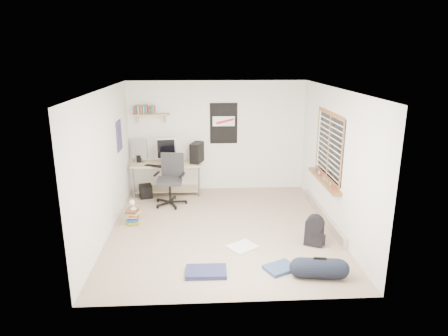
{
  "coord_description": "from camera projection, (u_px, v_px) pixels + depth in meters",
  "views": [
    {
      "loc": [
        -0.33,
        -6.68,
        3.07
      ],
      "look_at": [
        0.04,
        0.1,
        1.12
      ],
      "focal_mm": 32.0,
      "sensor_mm": 36.0,
      "label": 1
    }
  ],
  "objects": [
    {
      "name": "back_wall",
      "position": [
        217.0,
        136.0,
        9.09
      ],
      "size": [
        4.0,
        0.01,
        2.5
      ],
      "primitive_type": "cube",
      "color": "silver",
      "rests_on": "ground"
    },
    {
      "name": "desk_lamp",
      "position": [
        133.0,
        205.0,
        7.35
      ],
      "size": [
        0.13,
        0.19,
        0.18
      ],
      "primitive_type": "cube",
      "rotation": [
        0.0,
        0.0,
        -0.16
      ],
      "color": "silver",
      "rests_on": "book_stack"
    },
    {
      "name": "keyboard",
      "position": [
        154.0,
        166.0,
        8.65
      ],
      "size": [
        0.45,
        0.29,
        0.02
      ],
      "primitive_type": "cube",
      "rotation": [
        0.0,
        0.0,
        -0.37
      ],
      "color": "black",
      "rests_on": "desk"
    },
    {
      "name": "jeans_b",
      "position": [
        280.0,
        268.0,
        5.88
      ],
      "size": [
        0.54,
        0.49,
        0.05
      ],
      "primitive_type": "cube",
      "rotation": [
        0.0,
        0.0,
        0.45
      ],
      "color": "navy",
      "rests_on": "floor"
    },
    {
      "name": "book_stack",
      "position": [
        133.0,
        216.0,
        7.43
      ],
      "size": [
        0.54,
        0.48,
        0.31
      ],
      "primitive_type": "cube",
      "rotation": [
        0.0,
        0.0,
        0.29
      ],
      "color": "brown",
      "rests_on": "floor"
    },
    {
      "name": "office_chair",
      "position": [
        170.0,
        182.0,
        8.3
      ],
      "size": [
        0.85,
        0.85,
        1.08
      ],
      "primitive_type": "cube",
      "rotation": [
        0.0,
        0.0,
        -0.23
      ],
      "color": "#272629",
      "rests_on": "floor"
    },
    {
      "name": "duffel_bag",
      "position": [
        319.0,
        268.0,
        5.65
      ],
      "size": [
        0.32,
        0.32,
        0.57
      ],
      "primitive_type": "cylinder",
      "rotation": [
        0.0,
        0.0,
        -0.13
      ],
      "color": "black",
      "rests_on": "floor"
    },
    {
      "name": "left_wall",
      "position": [
        105.0,
        164.0,
        6.82
      ],
      "size": [
        0.01,
        4.5,
        2.5
      ],
      "primitive_type": "cube",
      "color": "silver",
      "rests_on": "ground"
    },
    {
      "name": "speaker_right",
      "position": [
        171.0,
        162.0,
        8.65
      ],
      "size": [
        0.11,
        0.11,
        0.2
      ],
      "primitive_type": "cube",
      "rotation": [
        0.0,
        0.0,
        -0.09
      ],
      "color": "black",
      "rests_on": "desk"
    },
    {
      "name": "tshirt",
      "position": [
        242.0,
        247.0,
        6.53
      ],
      "size": [
        0.55,
        0.53,
        0.04
      ],
      "primitive_type": "cube",
      "rotation": [
        0.0,
        0.0,
        0.59
      ],
      "color": "silver",
      "rests_on": "floor"
    },
    {
      "name": "right_wall",
      "position": [
        335.0,
        161.0,
        7.03
      ],
      "size": [
        0.01,
        4.5,
        2.5
      ],
      "primitive_type": "cube",
      "color": "silver",
      "rests_on": "ground"
    },
    {
      "name": "desk",
      "position": [
        168.0,
        177.0,
        9.03
      ],
      "size": [
        1.66,
        1.01,
        0.71
      ],
      "primitive_type": "cube",
      "rotation": [
        0.0,
        0.0,
        -0.22
      ],
      "color": "#CCB28E",
      "rests_on": "floor"
    },
    {
      "name": "wall_shelf",
      "position": [
        151.0,
        114.0,
        8.76
      ],
      "size": [
        0.8,
        0.22,
        0.24
      ],
      "primitive_type": "cube",
      "color": "tan",
      "rests_on": "back_wall"
    },
    {
      "name": "speaker_left",
      "position": [
        139.0,
        159.0,
        8.88
      ],
      "size": [
        0.1,
        0.1,
        0.19
      ],
      "primitive_type": "cube",
      "rotation": [
        0.0,
        0.0,
        -0.1
      ],
      "color": "black",
      "rests_on": "desk"
    },
    {
      "name": "poster_left_wall",
      "position": [
        119.0,
        136.0,
        7.9
      ],
      "size": [
        0.02,
        0.42,
        0.6
      ],
      "primitive_type": "cube",
      "color": "navy",
      "rests_on": "left_wall"
    },
    {
      "name": "monitor_right",
      "position": [
        167.0,
        154.0,
        8.75
      ],
      "size": [
        0.43,
        0.16,
        0.46
      ],
      "primitive_type": "cube",
      "rotation": [
        0.0,
        0.0,
        0.13
      ],
      "color": "#B7B7BD",
      "rests_on": "desk"
    },
    {
      "name": "jeans_a",
      "position": [
        206.0,
        272.0,
        5.77
      ],
      "size": [
        0.59,
        0.38,
        0.06
      ],
      "primitive_type": "cube",
      "rotation": [
        0.0,
        0.0,
        -0.02
      ],
      "color": "#21264C",
      "rests_on": "floor"
    },
    {
      "name": "floor",
      "position": [
        222.0,
        229.0,
        7.28
      ],
      "size": [
        4.0,
        4.5,
        0.01
      ],
      "primitive_type": "cube",
      "color": "gray",
      "rests_on": "ground"
    },
    {
      "name": "subwoofer",
      "position": [
        146.0,
        191.0,
        8.8
      ],
      "size": [
        0.32,
        0.32,
        0.3
      ],
      "primitive_type": "cube",
      "rotation": [
        0.0,
        0.0,
        0.27
      ],
      "color": "black",
      "rests_on": "floor"
    },
    {
      "name": "backpack",
      "position": [
        314.0,
        233.0,
        6.61
      ],
      "size": [
        0.37,
        0.34,
        0.4
      ],
      "primitive_type": "cube",
      "rotation": [
        0.0,
        0.0,
        -0.41
      ],
      "color": "black",
      "rests_on": "floor"
    },
    {
      "name": "baseboard_heater",
      "position": [
        323.0,
        215.0,
        7.64
      ],
      "size": [
        0.08,
        2.5,
        0.18
      ],
      "primitive_type": "cube",
      "color": "#B7B2A8",
      "rests_on": "floor"
    },
    {
      "name": "monitor_left",
      "position": [
        140.0,
        154.0,
        8.85
      ],
      "size": [
        0.39,
        0.22,
        0.42
      ],
      "primitive_type": "cube",
      "rotation": [
        0.0,
        0.0,
        -0.33
      ],
      "color": "#959599",
      "rests_on": "desk"
    },
    {
      "name": "ceiling",
      "position": [
        222.0,
        89.0,
        6.58
      ],
      "size": [
        4.0,
        4.5,
        0.01
      ],
      "primitive_type": "cube",
      "color": "white",
      "rests_on": "ground"
    },
    {
      "name": "window",
      "position": [
        328.0,
        146.0,
        7.26
      ],
      "size": [
        0.1,
        1.5,
        1.26
      ],
      "primitive_type": "cube",
      "color": "brown",
      "rests_on": "right_wall"
    },
    {
      "name": "poster_back_wall",
      "position": [
        224.0,
        123.0,
        8.99
      ],
      "size": [
        0.62,
        0.03,
        0.92
      ],
      "primitive_type": "cube",
      "color": "black",
      "rests_on": "back_wall"
    },
    {
      "name": "pc_tower",
      "position": [
        197.0,
        153.0,
        8.91
      ],
      "size": [
        0.32,
        0.48,
        0.45
      ],
      "primitive_type": "cube",
      "rotation": [
        0.0,
        0.0,
        -0.3
      ],
      "color": "black",
      "rests_on": "desk"
    }
  ]
}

